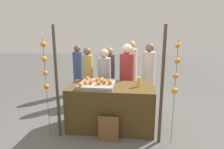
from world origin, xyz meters
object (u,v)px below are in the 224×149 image
(chalkboard_sign, at_px, (108,129))
(juice_bottle, at_px, (139,82))
(vendor_left, at_px, (104,84))
(orange_0, at_px, (80,84))
(stall_counter, at_px, (111,107))
(orange_1, at_px, (85,82))
(vendor_right, at_px, (127,82))

(chalkboard_sign, bearing_deg, juice_bottle, 47.62)
(juice_bottle, bearing_deg, vendor_left, 138.45)
(orange_0, bearing_deg, chalkboard_sign, -24.16)
(chalkboard_sign, relative_size, vendor_left, 0.32)
(stall_counter, relative_size, vendor_left, 1.10)
(orange_1, bearing_deg, stall_counter, 16.48)
(vendor_left, bearing_deg, stall_counter, -70.84)
(stall_counter, xyz_separation_m, orange_1, (-0.49, -0.14, 0.55))
(orange_1, height_order, chalkboard_sign, orange_1)
(juice_bottle, xyz_separation_m, chalkboard_sign, (-0.53, -0.58, -0.75))
(orange_0, height_order, juice_bottle, juice_bottle)
(chalkboard_sign, bearing_deg, vendor_right, 78.56)
(orange_1, relative_size, juice_bottle, 0.42)
(juice_bottle, relative_size, chalkboard_sign, 0.41)
(orange_0, height_order, chalkboard_sign, orange_0)
(stall_counter, bearing_deg, orange_0, -150.09)
(orange_0, xyz_separation_m, vendor_right, (0.82, 1.03, -0.21))
(juice_bottle, bearing_deg, orange_0, -163.07)
(vendor_right, bearing_deg, vendor_left, 178.92)
(chalkboard_sign, xyz_separation_m, vendor_right, (0.26, 1.28, 0.54))
(stall_counter, height_order, vendor_right, vendor_right)
(stall_counter, xyz_separation_m, juice_bottle, (0.55, 0.02, 0.54))
(vendor_right, bearing_deg, stall_counter, -111.00)
(juice_bottle, height_order, vendor_left, vendor_left)
(orange_1, bearing_deg, vendor_left, 75.08)
(orange_0, relative_size, orange_1, 0.97)
(orange_0, relative_size, chalkboard_sign, 0.16)
(vendor_right, bearing_deg, chalkboard_sign, -101.44)
(vendor_right, bearing_deg, orange_1, -131.45)
(chalkboard_sign, relative_size, vendor_right, 0.30)
(orange_0, relative_size, juice_bottle, 0.40)
(stall_counter, relative_size, juice_bottle, 8.49)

